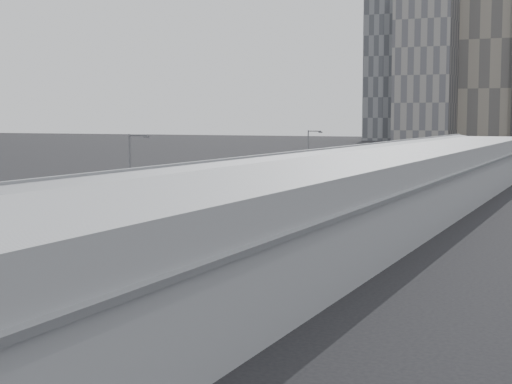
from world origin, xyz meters
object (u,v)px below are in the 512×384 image
Objects in this scene: bus_6 at (365,182)px; suv at (399,169)px; bus_3 at (206,221)px; shipping_container at (339,175)px; street_lamp_near at (132,177)px; street_lamp_far at (310,157)px; bus_4 at (271,203)px; bus_5 at (330,190)px; bus_2 at (112,249)px.

suv is (-5.41, 40.33, -0.77)m from bus_6.
bus_3 is 2.34× the size of shipping_container.
suv is (-5.63, 85.98, -0.90)m from bus_3.
bus_3 is 1.07× the size of bus_6.
street_lamp_far is (0.84, 40.94, -0.14)m from street_lamp_near.
bus_4 is 16.74m from bus_5.
bus_3 is at bearing -79.76° from suv.
shipping_container is at bearing 97.45° from bus_2.
street_lamp_near is at bearing -85.91° from shipping_container.
suv is at bearing 88.96° from street_lamp_far.
bus_6 is 46.15m from street_lamp_near.
bus_4 is at bearing -77.68° from street_lamp_far.
shipping_container is (-1.91, 18.31, -3.64)m from street_lamp_far.
bus_2 is 0.94× the size of bus_6.
bus_2 is 1.38× the size of street_lamp_near.
bus_5 is 2.28× the size of suv.
bus_6 is at bearing 81.18° from street_lamp_near.
bus_4 is at bearing 92.70° from bus_2.
suv is (-5.27, 54.06, -0.79)m from bus_5.
shipping_container reaches higher than suv.
bus_4 is 26.73m from street_lamp_far.
bus_4 is (-0.78, 15.19, -0.07)m from bus_3.
bus_5 is (-0.36, 31.92, -0.11)m from bus_3.
bus_6 is at bearing 36.11° from street_lamp_far.
street_lamp_near is (-6.92, -31.75, 3.49)m from bus_5.
street_lamp_far is 1.44× the size of shipping_container.
suv is (-4.85, 70.79, -0.83)m from bus_4.
bus_2 is 45.51m from bus_5.
bus_5 is (-0.54, 45.51, 0.09)m from bus_2.
street_lamp_far is (-6.08, 9.19, 3.34)m from bus_5.
shipping_container is at bearing 91.03° from street_lamp_near.
bus_6 is at bearing 90.61° from bus_5.
bus_3 is 1.07× the size of bus_5.
street_lamp_far is 45.07m from suv.
bus_5 is 1.51× the size of street_lamp_far.
bus_4 is 44.87m from shipping_container.
bus_3 is 1.57× the size of street_lamp_near.
bus_4 is 16.72m from street_lamp_near.
bus_4 reaches higher than shipping_container.
bus_4 is 30.46m from bus_6.
bus_4 is 1.56× the size of street_lamp_far.
bus_3 is at bearing -78.95° from shipping_container.
street_lamp_far reaches higher than bus_6.
suv is at bearing 88.90° from street_lamp_near.
bus_4 is 70.96m from suv.
bus_3 is 45.65m from bus_6.
bus_6 is at bearing 91.17° from bus_2.
bus_3 is 1.04× the size of bus_4.
bus_2 is at bearing -94.78° from bus_6.
bus_4 is 1.03× the size of bus_6.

